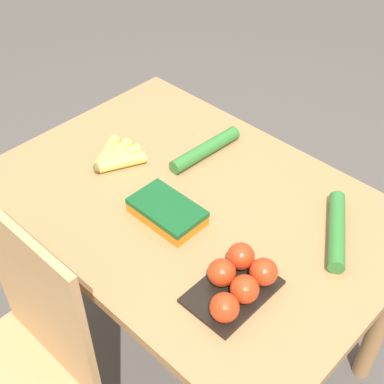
# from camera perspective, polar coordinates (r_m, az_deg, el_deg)

# --- Properties ---
(ground_plane) EXTENTS (12.00, 12.00, 0.00)m
(ground_plane) POSITION_cam_1_polar(r_m,az_deg,el_deg) (2.05, 0.00, -15.87)
(ground_plane) COLOR #4C4742
(dining_table) EXTENTS (1.13, 0.79, 0.72)m
(dining_table) POSITION_cam_1_polar(r_m,az_deg,el_deg) (1.57, 0.00, -3.90)
(dining_table) COLOR #9E7044
(dining_table) RESTS_ON ground_plane
(chair) EXTENTS (0.42, 0.40, 0.93)m
(chair) POSITION_cam_1_polar(r_m,az_deg,el_deg) (1.50, -18.37, -18.29)
(chair) COLOR tan
(chair) RESTS_ON ground_plane
(banana_bunch) EXTENTS (0.16, 0.16, 0.04)m
(banana_bunch) POSITION_cam_1_polar(r_m,az_deg,el_deg) (1.62, -8.25, 3.67)
(banana_bunch) COLOR brown
(banana_bunch) RESTS_ON dining_table
(tomato_pack) EXTENTS (0.15, 0.22, 0.08)m
(tomato_pack) POSITION_cam_1_polar(r_m,az_deg,el_deg) (1.25, 4.93, -9.45)
(tomato_pack) COLOR black
(tomato_pack) RESTS_ON dining_table
(carrot_bag) EXTENTS (0.20, 0.12, 0.04)m
(carrot_bag) POSITION_cam_1_polar(r_m,az_deg,el_deg) (1.42, -2.66, -2.00)
(carrot_bag) COLOR orange
(carrot_bag) RESTS_ON dining_table
(cucumber_near) EXTENTS (0.17, 0.24, 0.04)m
(cucumber_near) POSITION_cam_1_polar(r_m,az_deg,el_deg) (1.43, 15.19, -3.92)
(cucumber_near) COLOR #2D702D
(cucumber_near) RESTS_ON dining_table
(cucumber_far) EXTENTS (0.06, 0.26, 0.04)m
(cucumber_far) POSITION_cam_1_polar(r_m,az_deg,el_deg) (1.63, 1.46, 4.57)
(cucumber_far) COLOR #2D702D
(cucumber_far) RESTS_ON dining_table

